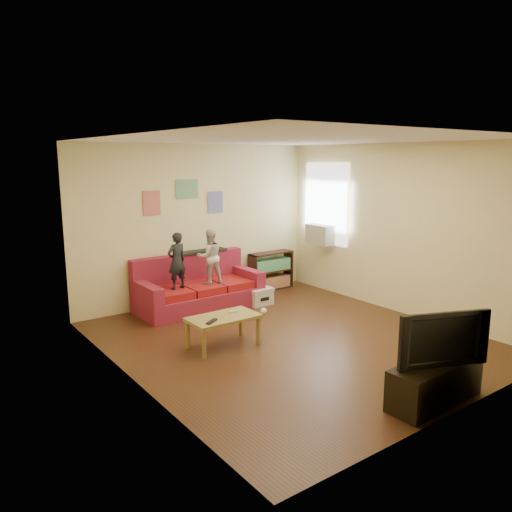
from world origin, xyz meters
TOP-DOWN VIEW (x-y plane):
  - room_shell at (0.00, 0.00)m, footprint 4.52×5.02m
  - sofa at (-0.28, 2.07)m, footprint 2.05×0.95m
  - child_a at (-0.73, 1.90)m, footprint 0.36×0.26m
  - child_b at (-0.13, 1.90)m, footprint 0.50×0.42m
  - coffee_table at (-0.88, 0.33)m, footprint 0.93×0.51m
  - remote at (-1.13, 0.21)m, footprint 0.21×0.15m
  - game_controller at (-0.68, 0.38)m, footprint 0.14×0.05m
  - bookshelf at (1.44, 2.30)m, footprint 0.89×0.27m
  - window at (2.22, 1.65)m, footprint 0.04×1.08m
  - ac_unit at (2.10, 1.65)m, footprint 0.28×0.55m
  - artwork_left at (-0.85, 2.48)m, footprint 0.30×0.01m
  - artwork_center at (-0.20, 2.48)m, footprint 0.42×0.01m
  - artwork_right at (0.35, 2.48)m, footprint 0.30×0.01m
  - file_box at (0.66, 1.60)m, footprint 0.42×0.32m
  - tv_stand at (0.03, -2.25)m, footprint 1.15×0.40m
  - television at (0.03, -2.25)m, footprint 0.95×0.49m
  - tissue at (0.38, 1.12)m, footprint 0.13×0.13m

SIDE VIEW (x-z plane):
  - tissue at x=0.38m, z-range 0.00..0.11m
  - file_box at x=0.66m, z-range 0.00..0.29m
  - tv_stand at x=0.03m, z-range 0.00..0.43m
  - sofa at x=-0.28m, z-range -0.15..0.76m
  - bookshelf at x=1.44m, z-range -0.04..0.68m
  - coffee_table at x=-0.88m, z-range 0.15..0.57m
  - remote at x=-1.13m, z-range 0.42..0.44m
  - game_controller at x=-0.68m, z-range 0.42..0.45m
  - television at x=0.03m, z-range 0.43..0.99m
  - child_b at x=-0.13m, z-range 0.43..1.33m
  - child_a at x=-0.73m, z-range 0.43..1.33m
  - ac_unit at x=2.10m, z-range 0.91..1.26m
  - room_shell at x=0.00m, z-range -0.01..2.71m
  - window at x=2.22m, z-range 0.90..2.38m
  - artwork_right at x=0.35m, z-range 1.51..1.89m
  - artwork_left at x=-0.85m, z-range 1.55..1.95m
  - artwork_center at x=-0.20m, z-range 1.79..2.11m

